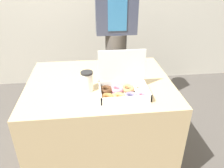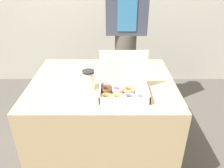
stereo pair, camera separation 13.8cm
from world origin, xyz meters
TOP-DOWN VIEW (x-y plane):
  - ground_plane at (0.00, 0.00)m, footprint 14.00×14.00m
  - table at (0.00, 0.00)m, footprint 1.06×0.85m
  - donut_box at (0.14, -0.20)m, footprint 0.36×0.23m
  - coffee_cup at (-0.09, -0.12)m, footprint 0.08×0.08m
  - person_customer at (0.20, 0.65)m, footprint 0.38×0.22m

SIDE VIEW (x-z plane):
  - ground_plane at x=0.00m, z-range 0.00..0.00m
  - table at x=0.00m, z-range 0.00..0.71m
  - donut_box at x=0.14m, z-range 0.61..0.89m
  - coffee_cup at x=-0.09m, z-range 0.71..0.85m
  - person_customer at x=0.20m, z-range 0.09..1.78m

